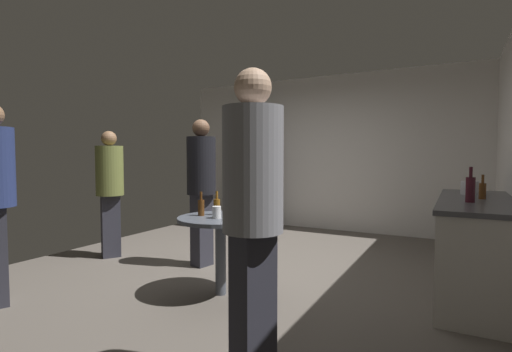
{
  "coord_description": "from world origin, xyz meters",
  "views": [
    {
      "loc": [
        2.12,
        -3.89,
        1.31
      ],
      "look_at": [
        0.03,
        0.02,
        1.07
      ],
      "focal_mm": 26.62,
      "sensor_mm": 36.0,
      "label": 1
    }
  ],
  "objects_px": {
    "beer_bottle_brown": "(201,207)",
    "refrigerator": "(251,178)",
    "kettle": "(470,188)",
    "plastic_cup_white": "(217,212)",
    "person_in_black_shirt": "(201,180)",
    "wine_bottle_on_counter": "(470,189)",
    "person_in_gray_shirt": "(253,202)",
    "beer_bottle_amber": "(217,206)",
    "foreground_table": "(220,228)",
    "beer_bottle_on_counter": "(482,190)",
    "person_in_olive_shirt": "(110,184)"
  },
  "relations": [
    {
      "from": "beer_bottle_brown",
      "to": "refrigerator",
      "type": "bearing_deg",
      "value": 110.71
    },
    {
      "from": "refrigerator",
      "to": "kettle",
      "type": "relative_size",
      "value": 7.38
    },
    {
      "from": "plastic_cup_white",
      "to": "person_in_black_shirt",
      "type": "xyz_separation_m",
      "value": [
        -0.73,
        0.76,
        0.22
      ]
    },
    {
      "from": "kettle",
      "to": "beer_bottle_brown",
      "type": "relative_size",
      "value": 1.06
    },
    {
      "from": "refrigerator",
      "to": "wine_bottle_on_counter",
      "type": "height_order",
      "value": "refrigerator"
    },
    {
      "from": "person_in_gray_shirt",
      "to": "person_in_black_shirt",
      "type": "height_order",
      "value": "person_in_gray_shirt"
    },
    {
      "from": "refrigerator",
      "to": "kettle",
      "type": "bearing_deg",
      "value": -24.19
    },
    {
      "from": "wine_bottle_on_counter",
      "to": "beer_bottle_amber",
      "type": "xyz_separation_m",
      "value": [
        -2.15,
        -0.75,
        -0.2
      ]
    },
    {
      "from": "wine_bottle_on_counter",
      "to": "person_in_black_shirt",
      "type": "bearing_deg",
      "value": -176.78
    },
    {
      "from": "wine_bottle_on_counter",
      "to": "beer_bottle_brown",
      "type": "distance_m",
      "value": 2.42
    },
    {
      "from": "plastic_cup_white",
      "to": "kettle",
      "type": "bearing_deg",
      "value": 39.17
    },
    {
      "from": "foreground_table",
      "to": "person_in_gray_shirt",
      "type": "height_order",
      "value": "person_in_gray_shirt"
    },
    {
      "from": "person_in_gray_shirt",
      "to": "beer_bottle_on_counter",
      "type": "bearing_deg",
      "value": -96.61
    },
    {
      "from": "refrigerator",
      "to": "person_in_black_shirt",
      "type": "bearing_deg",
      "value": -74.47
    },
    {
      "from": "plastic_cup_white",
      "to": "beer_bottle_amber",
      "type": "bearing_deg",
      "value": 123.5
    },
    {
      "from": "person_in_gray_shirt",
      "to": "person_in_olive_shirt",
      "type": "bearing_deg",
      "value": -6.23
    },
    {
      "from": "beer_bottle_brown",
      "to": "plastic_cup_white",
      "type": "height_order",
      "value": "beer_bottle_brown"
    },
    {
      "from": "kettle",
      "to": "person_in_black_shirt",
      "type": "bearing_deg",
      "value": -161.9
    },
    {
      "from": "wine_bottle_on_counter",
      "to": "foreground_table",
      "type": "xyz_separation_m",
      "value": [
        -2.05,
        -0.84,
        -0.39
      ]
    },
    {
      "from": "beer_bottle_brown",
      "to": "kettle",
      "type": "bearing_deg",
      "value": 35.45
    },
    {
      "from": "beer_bottle_brown",
      "to": "person_in_olive_shirt",
      "type": "distance_m",
      "value": 1.85
    },
    {
      "from": "kettle",
      "to": "person_in_black_shirt",
      "type": "relative_size",
      "value": 0.14
    },
    {
      "from": "person_in_gray_shirt",
      "to": "refrigerator",
      "type": "bearing_deg",
      "value": -39.58
    },
    {
      "from": "foreground_table",
      "to": "beer_bottle_amber",
      "type": "bearing_deg",
      "value": 138.14
    },
    {
      "from": "beer_bottle_amber",
      "to": "person_in_olive_shirt",
      "type": "bearing_deg",
      "value": 169.41
    },
    {
      "from": "plastic_cup_white",
      "to": "person_in_black_shirt",
      "type": "distance_m",
      "value": 1.08
    },
    {
      "from": "beer_bottle_brown",
      "to": "plastic_cup_white",
      "type": "relative_size",
      "value": 2.09
    },
    {
      "from": "foreground_table",
      "to": "person_in_gray_shirt",
      "type": "relative_size",
      "value": 0.45
    },
    {
      "from": "foreground_table",
      "to": "plastic_cup_white",
      "type": "bearing_deg",
      "value": -81.23
    },
    {
      "from": "refrigerator",
      "to": "beer_bottle_amber",
      "type": "relative_size",
      "value": 7.83
    },
    {
      "from": "refrigerator",
      "to": "plastic_cup_white",
      "type": "relative_size",
      "value": 16.36
    },
    {
      "from": "kettle",
      "to": "beer_bottle_amber",
      "type": "bearing_deg",
      "value": -145.25
    },
    {
      "from": "beer_bottle_on_counter",
      "to": "plastic_cup_white",
      "type": "xyz_separation_m",
      "value": [
        -2.14,
        -1.25,
        -0.19
      ]
    },
    {
      "from": "foreground_table",
      "to": "person_in_black_shirt",
      "type": "xyz_separation_m",
      "value": [
        -0.72,
        0.68,
        0.38
      ]
    },
    {
      "from": "wine_bottle_on_counter",
      "to": "person_in_gray_shirt",
      "type": "xyz_separation_m",
      "value": [
        -1.1,
        -1.93,
        0.03
      ]
    },
    {
      "from": "kettle",
      "to": "wine_bottle_on_counter",
      "type": "height_order",
      "value": "wine_bottle_on_counter"
    },
    {
      "from": "foreground_table",
      "to": "plastic_cup_white",
      "type": "relative_size",
      "value": 7.27
    },
    {
      "from": "beer_bottle_on_counter",
      "to": "person_in_olive_shirt",
      "type": "distance_m",
      "value": 4.2
    },
    {
      "from": "plastic_cup_white",
      "to": "person_in_gray_shirt",
      "type": "xyz_separation_m",
      "value": [
        0.93,
        -1.02,
        0.26
      ]
    },
    {
      "from": "beer_bottle_on_counter",
      "to": "foreground_table",
      "type": "xyz_separation_m",
      "value": [
        -2.15,
        -1.17,
        -0.35
      ]
    },
    {
      "from": "wine_bottle_on_counter",
      "to": "plastic_cup_white",
      "type": "xyz_separation_m",
      "value": [
        -2.03,
        -0.92,
        -0.23
      ]
    },
    {
      "from": "beer_bottle_amber",
      "to": "person_in_black_shirt",
      "type": "height_order",
      "value": "person_in_black_shirt"
    },
    {
      "from": "refrigerator",
      "to": "beer_bottle_on_counter",
      "type": "height_order",
      "value": "refrigerator"
    },
    {
      "from": "refrigerator",
      "to": "beer_bottle_brown",
      "type": "height_order",
      "value": "refrigerator"
    },
    {
      "from": "refrigerator",
      "to": "person_in_gray_shirt",
      "type": "xyz_separation_m",
      "value": [
        2.35,
        -4.24,
        0.15
      ]
    },
    {
      "from": "beer_bottle_on_counter",
      "to": "kettle",
      "type": "bearing_deg",
      "value": 102.46
    },
    {
      "from": "beer_bottle_amber",
      "to": "person_in_gray_shirt",
      "type": "xyz_separation_m",
      "value": [
        1.04,
        -1.19,
        0.23
      ]
    },
    {
      "from": "wine_bottle_on_counter",
      "to": "beer_bottle_amber",
      "type": "relative_size",
      "value": 1.35
    },
    {
      "from": "beer_bottle_amber",
      "to": "beer_bottle_brown",
      "type": "bearing_deg",
      "value": -132.39
    },
    {
      "from": "plastic_cup_white",
      "to": "person_in_olive_shirt",
      "type": "relative_size",
      "value": 0.07
    }
  ]
}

